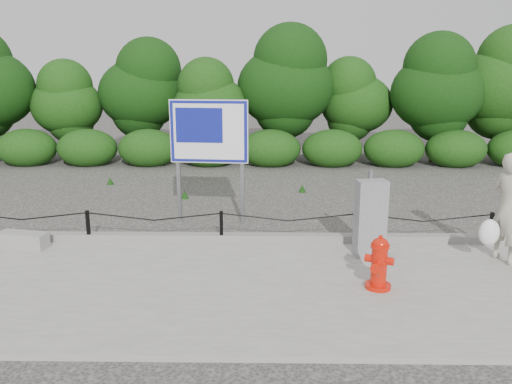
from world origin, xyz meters
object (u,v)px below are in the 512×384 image
object	(u,v)px
utility_cabinet	(370,218)
advertising_sign	(209,137)
fire_hydrant	(379,263)
pedestrian	(508,209)
concrete_block	(23,240)

from	to	relation	value
utility_cabinet	advertising_sign	world-z (taller)	advertising_sign
utility_cabinet	fire_hydrant	bearing A→B (deg)	-104.69
pedestrian	utility_cabinet	size ratio (longest dim) A/B	1.26
pedestrian	utility_cabinet	xyz separation A→B (m)	(-2.23, 0.22, -0.24)
concrete_block	advertising_sign	world-z (taller)	advertising_sign
advertising_sign	concrete_block	bearing A→B (deg)	-145.01
fire_hydrant	pedestrian	bearing A→B (deg)	50.75
fire_hydrant	advertising_sign	world-z (taller)	advertising_sign
fire_hydrant	advertising_sign	xyz separation A→B (m)	(-2.86, 3.55, 1.37)
concrete_block	utility_cabinet	world-z (taller)	utility_cabinet
pedestrian	concrete_block	distance (m)	8.50
concrete_block	utility_cabinet	bearing A→B (deg)	-2.76
advertising_sign	pedestrian	bearing A→B (deg)	-19.54
fire_hydrant	concrete_block	bearing A→B (deg)	-171.07
fire_hydrant	advertising_sign	bearing A→B (deg)	153.27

